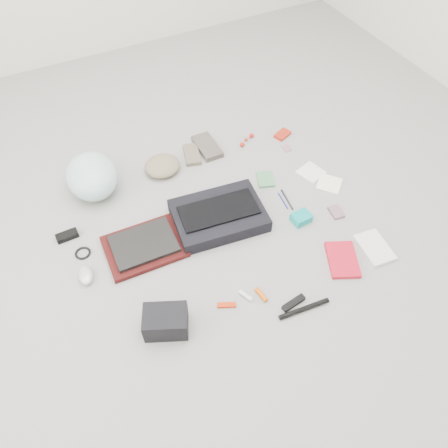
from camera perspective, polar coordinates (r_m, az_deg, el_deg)
name	(u,v)px	position (r m, az deg, el deg)	size (l,w,h in m)	color
ground_plane	(224,230)	(2.29, 0.00, -0.79)	(4.00, 4.00, 0.00)	gray
messenger_bag	(219,216)	(2.30, -0.70, 1.11)	(0.47, 0.33, 0.08)	black
bag_flap	(219,210)	(2.26, -0.71, 1.83)	(0.40, 0.18, 0.01)	black
laptop_sleeve	(145,247)	(2.24, -10.34, -2.92)	(0.39, 0.29, 0.03)	#3B0C0C
laptop	(144,244)	(2.22, -10.43, -2.56)	(0.31, 0.23, 0.02)	black
bike_helmet	(92,176)	(2.51, -16.87, 6.01)	(0.28, 0.34, 0.21)	silver
beanie	(162,166)	(2.59, -8.07, 7.54)	(0.21, 0.20, 0.07)	#877659
mitten_left	(192,155)	(2.67, -4.21, 9.04)	(0.09, 0.18, 0.03)	#6E624F
mitten_right	(207,147)	(2.72, -2.21, 10.07)	(0.11, 0.23, 0.03)	#544D45
power_brick	(67,236)	(2.38, -19.80, -1.45)	(0.11, 0.05, 0.03)	black
cable_coil	(83,253)	(2.30, -17.96, -3.63)	(0.08, 0.08, 0.01)	black
mouse	(86,275)	(2.20, -17.60, -6.40)	(0.07, 0.11, 0.04)	silver
camera_bag	(166,322)	(1.95, -7.61, -12.52)	(0.19, 0.13, 0.12)	black
multitool	(227,305)	(2.03, 0.34, -10.55)	(0.09, 0.02, 0.01)	#BB2604
toiletry_tube_white	(246,296)	(2.06, 2.85, -9.31)	(0.02, 0.02, 0.07)	silver
toiletry_tube_orange	(261,295)	(2.06, 4.89, -9.19)	(0.02, 0.02, 0.08)	#CE5106
u_lock	(294,303)	(2.06, 9.07, -10.15)	(0.12, 0.03, 0.02)	black
bike_pump	(304,309)	(2.05, 10.41, -10.84)	(0.02, 0.02, 0.25)	black
book_red	(342,260)	(2.24, 15.20, -4.52)	(0.14, 0.21, 0.02)	red
book_white	(374,248)	(2.33, 19.06, -2.94)	(0.13, 0.20, 0.02)	silver
notepad	(265,179)	(2.53, 5.41, 5.83)	(0.09, 0.12, 0.01)	#498557
pen_blue	(283,201)	(2.44, 7.71, 3.01)	(0.01, 0.01, 0.12)	#131792
pen_black	(287,200)	(2.44, 8.23, 3.18)	(0.01, 0.01, 0.16)	black
pen_navy	(286,197)	(2.46, 8.11, 3.49)	(0.01, 0.01, 0.12)	navy
accordion_wallet	(301,218)	(2.34, 10.05, 0.79)	(0.10, 0.08, 0.05)	#0CA19F
card_deck	(336,212)	(2.43, 14.44, 1.51)	(0.06, 0.09, 0.02)	gray
napkin_top	(311,172)	(2.62, 11.29, 6.64)	(0.13, 0.13, 0.01)	white
napkin_bottom	(329,184)	(2.58, 13.60, 5.14)	(0.13, 0.13, 0.01)	white
lollipop_a	(242,145)	(2.74, 2.37, 10.33)	(0.03, 0.03, 0.03)	red
lollipop_b	(246,139)	(2.78, 2.89, 10.97)	(0.02, 0.02, 0.02)	red
lollipop_c	(251,136)	(2.81, 3.60, 11.45)	(0.03, 0.03, 0.03)	red
altoids_tin	(282,134)	(2.84, 7.64, 11.51)	(0.10, 0.06, 0.02)	red
stamp_sheet	(286,148)	(2.75, 8.16, 9.76)	(0.05, 0.06, 0.00)	#A06C87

